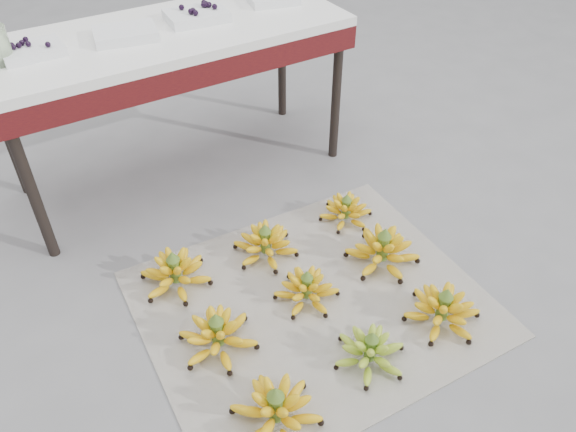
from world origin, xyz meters
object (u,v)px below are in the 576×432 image
bunch_back_right (346,211)px  tray_far_left (32,50)px  vendor_table (169,48)px  bunch_front_right (443,310)px  tray_left (125,34)px  bunch_mid_center (307,289)px  bunch_back_left (175,273)px  bunch_front_center (370,351)px  bunch_front_left (276,410)px  tray_right (197,15)px  newspaper_mat (313,303)px  bunch_mid_left (218,335)px  bunch_mid_right (383,250)px  bunch_back_center (265,244)px

bunch_back_right → tray_far_left: size_ratio=1.30×
bunch_back_right → vendor_table: vendor_table is taller
bunch_front_right → vendor_table: vendor_table is taller
bunch_back_right → tray_left: bearing=112.7°
bunch_mid_center → tray_left: bearing=90.0°
bunch_back_left → tray_far_left: 1.01m
bunch_front_center → tray_left: (-0.26, 1.37, 0.70)m
bunch_front_left → bunch_back_left: 0.72m
tray_left → tray_right: (0.33, 0.03, 0.00)m
newspaper_mat → bunch_front_right: (0.35, -0.32, 0.06)m
bunch_mid_left → vendor_table: size_ratio=0.20×
vendor_table → tray_left: (-0.18, -0.01, 0.10)m
bunch_front_right → bunch_back_right: (0.04, 0.66, -0.01)m
bunch_front_left → tray_left: 1.56m
tray_right → bunch_mid_center: bearing=-95.4°
bunch_front_right → bunch_mid_center: (-0.36, 0.35, -0.01)m
bunch_front_center → bunch_mid_center: 0.35m
bunch_front_right → bunch_mid_right: bearing=78.1°
bunch_front_center → tray_right: (0.07, 1.40, 0.70)m
bunch_front_right → tray_left: (-0.59, 1.36, 0.69)m
bunch_mid_left → bunch_back_center: 0.49m
bunch_mid_center → bunch_mid_left: bearing=170.8°
bunch_front_right → bunch_mid_left: (-0.75, 0.33, 0.00)m
bunch_front_right → tray_right: bearing=90.4°
bunch_front_center → bunch_front_left: bearing=160.7°
bunch_mid_left → bunch_back_right: bunch_mid_left is taller
bunch_mid_center → vendor_table: (-0.05, 1.03, 0.59)m
bunch_front_left → tray_left: size_ratio=1.30×
bunch_front_center → tray_far_left: 1.68m
newspaper_mat → bunch_back_center: bunch_back_center is taller
bunch_mid_right → tray_left: tray_left is taller
bunch_front_left → bunch_front_center: 0.39m
newspaper_mat → bunch_mid_right: size_ratio=3.73×
bunch_front_left → bunch_back_right: size_ratio=1.21×
tray_right → bunch_back_center: bearing=-98.3°
bunch_front_left → bunch_front_center: size_ratio=1.09×
newspaper_mat → tray_left: bearing=102.8°
bunch_back_left → bunch_back_right: bunch_back_left is taller
bunch_mid_center → tray_far_left: (-0.59, 1.05, 0.70)m
newspaper_mat → bunch_back_right: size_ratio=4.20×
bunch_front_left → bunch_mid_right: size_ratio=1.07×
bunch_mid_left → tray_far_left: tray_far_left is taller
bunch_back_right → bunch_front_center: bearing=-139.1°
newspaper_mat → bunch_front_left: size_ratio=3.48×
bunch_back_center → tray_right: (0.11, 0.75, 0.70)m
bunch_back_left → tray_left: 0.98m
bunch_mid_center → bunch_front_left: bearing=-146.2°
bunch_front_left → vendor_table: vendor_table is taller
bunch_back_right → tray_far_left: tray_far_left is taller
bunch_mid_center → bunch_back_right: size_ratio=0.99×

